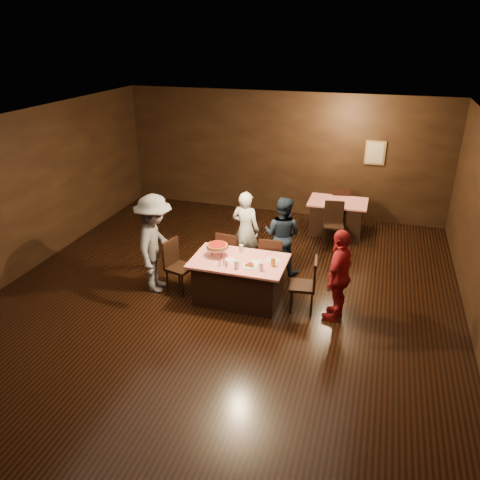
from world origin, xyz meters
name	(u,v)px	position (x,y,z in m)	size (l,w,h in m)	color
room	(212,191)	(0.00, 0.01, 2.14)	(10.00, 10.04, 3.02)	black
main_table	(239,280)	(0.25, 0.55, 0.39)	(1.60, 1.00, 0.77)	red
back_table	(337,217)	(1.53, 4.01, 0.39)	(1.30, 0.90, 0.77)	red
chair_far_left	(230,254)	(-0.15, 1.30, 0.47)	(0.42, 0.42, 0.95)	black
chair_far_right	(272,259)	(0.65, 1.30, 0.47)	(0.42, 0.42, 0.95)	black
chair_end_left	(180,267)	(-0.85, 0.55, 0.47)	(0.42, 0.42, 0.95)	black
chair_end_right	(303,285)	(1.35, 0.55, 0.47)	(0.42, 0.42, 0.95)	black
chair_back_near	(333,225)	(1.53, 3.31, 0.47)	(0.42, 0.42, 0.95)	black
chair_back_far	(340,205)	(1.53, 4.61, 0.47)	(0.42, 0.42, 0.95)	black
diner_white_jacket	(246,230)	(0.00, 1.80, 0.78)	(0.57, 0.37, 1.55)	white
diner_navy_hoodie	(282,235)	(0.73, 1.80, 0.76)	(0.74, 0.58, 1.52)	#172233
diner_grey_knit	(155,244)	(-1.26, 0.47, 0.90)	(1.16, 0.67, 1.80)	#5E5E64
diner_red_shirt	(339,275)	(1.93, 0.48, 0.78)	(0.92, 0.38, 1.56)	maroon
pizza_stand	(217,246)	(-0.15, 0.60, 0.95)	(0.38, 0.38, 0.22)	black
plate_with_slice	(250,265)	(0.50, 0.37, 0.80)	(0.25, 0.25, 0.06)	white
plate_empty	(273,260)	(0.80, 0.70, 0.78)	(0.25, 0.25, 0.01)	white
glass_front_left	(236,264)	(0.30, 0.25, 0.84)	(0.08, 0.08, 0.14)	silver
glass_front_right	(261,266)	(0.70, 0.30, 0.84)	(0.08, 0.08, 0.14)	silver
glass_amber	(273,262)	(0.85, 0.50, 0.84)	(0.08, 0.08, 0.14)	#BF7F26
glass_back	(241,249)	(0.20, 0.85, 0.84)	(0.08, 0.08, 0.14)	silver
condiments	(223,263)	(0.07, 0.26, 0.82)	(0.17, 0.10, 0.09)	silver
napkin_center	(256,262)	(0.55, 0.55, 0.77)	(0.16, 0.16, 0.01)	white
napkin_left	(230,260)	(0.10, 0.50, 0.77)	(0.16, 0.16, 0.01)	white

